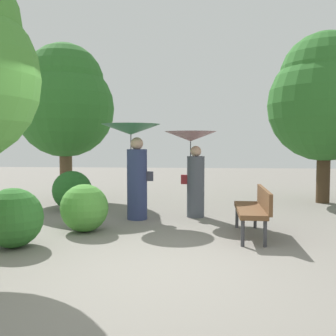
{
  "coord_description": "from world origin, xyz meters",
  "views": [
    {
      "loc": [
        0.66,
        -4.79,
        1.61
      ],
      "look_at": [
        0.0,
        3.7,
        1.05
      ],
      "focal_mm": 41.32,
      "sensor_mm": 36.0,
      "label": 1
    }
  ],
  "objects": [
    {
      "name": "tree_mid_left",
      "position": [
        -2.99,
        5.65,
        2.78
      ],
      "size": [
        2.69,
        2.69,
        4.32
      ],
      "color": "brown",
      "rests_on": "ground"
    },
    {
      "name": "bush_behind_bench",
      "position": [
        -1.39,
        1.99,
        0.43
      ],
      "size": [
        0.87,
        0.87,
        0.87
      ],
      "primitive_type": "sphere",
      "color": "#4C9338",
      "rests_on": "ground"
    },
    {
      "name": "tree_near_right",
      "position": [
        4.01,
        5.8,
        2.85
      ],
      "size": [
        3.0,
        3.0,
        4.52
      ],
      "color": "#42301E",
      "rests_on": "ground"
    },
    {
      "name": "bush_path_left",
      "position": [
        -2.34,
        4.19,
        0.47
      ],
      "size": [
        0.94,
        0.94,
        0.94
      ],
      "primitive_type": "sphere",
      "color": "#235B23",
      "rests_on": "ground"
    },
    {
      "name": "ground_plane",
      "position": [
        0.0,
        0.0,
        0.0
      ],
      "size": [
        40.0,
        40.0,
        0.0
      ],
      "primitive_type": "plane",
      "color": "slate"
    },
    {
      "name": "person_left",
      "position": [
        -0.68,
        3.2,
        1.39
      ],
      "size": [
        1.24,
        1.24,
        2.0
      ],
      "rotation": [
        0.0,
        0.0,
        1.55
      ],
      "color": "navy",
      "rests_on": "ground"
    },
    {
      "name": "person_right",
      "position": [
        0.55,
        3.54,
        1.3
      ],
      "size": [
        1.12,
        1.12,
        1.85
      ],
      "rotation": [
        0.0,
        0.0,
        1.55
      ],
      "color": "#474C56",
      "rests_on": "ground"
    },
    {
      "name": "park_bench",
      "position": [
        1.63,
        1.85,
        0.51
      ],
      "size": [
        0.54,
        1.52,
        0.83
      ],
      "rotation": [
        0.0,
        0.0,
        -1.6
      ],
      "color": "#38383D",
      "rests_on": "ground"
    },
    {
      "name": "bush_path_right",
      "position": [
        -2.17,
        0.86,
        0.46
      ],
      "size": [
        0.92,
        0.92,
        0.92
      ],
      "primitive_type": "sphere",
      "color": "#2D6B28",
      "rests_on": "ground"
    }
  ]
}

